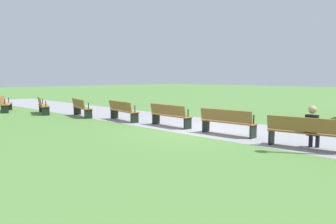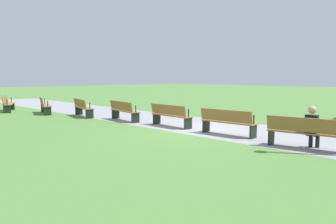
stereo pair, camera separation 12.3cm
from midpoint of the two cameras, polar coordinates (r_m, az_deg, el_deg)
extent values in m
plane|color=#54843D|center=(12.28, 4.89, -3.17)|extent=(120.00, 120.00, 0.00)
cube|color=#939399|center=(13.09, 7.87, -2.62)|extent=(44.84, 4.02, 0.01)
cube|color=#996633|center=(20.89, -26.25, 1.27)|extent=(1.98, 1.24, 0.04)
cube|color=#996633|center=(20.90, -26.82, 1.91)|extent=(1.84, 0.93, 0.40)
cube|color=black|center=(21.83, -25.95, 0.85)|extent=(0.21, 0.36, 0.43)
cylinder|color=black|center=(21.80, -25.94, 1.89)|extent=(0.06, 0.06, 0.30)
cube|color=black|center=(19.99, -26.51, 0.40)|extent=(0.21, 0.36, 0.43)
cylinder|color=black|center=(19.96, -26.51, 1.53)|extent=(0.06, 0.06, 0.30)
cube|color=#996633|center=(18.91, -20.81, 1.06)|extent=(2.01, 1.08, 0.04)
cube|color=#996633|center=(18.88, -21.45, 1.77)|extent=(1.90, 0.76, 0.40)
cube|color=black|center=(19.85, -21.00, 0.60)|extent=(0.18, 0.37, 0.43)
cylinder|color=black|center=(19.83, -20.99, 1.74)|extent=(0.06, 0.06, 0.30)
cube|color=black|center=(18.01, -20.55, 0.10)|extent=(0.18, 0.37, 0.43)
cylinder|color=black|center=(17.97, -20.53, 1.35)|extent=(0.06, 0.06, 0.30)
cube|color=#996633|center=(16.93, -14.76, 0.72)|extent=(2.03, 0.90, 0.04)
cube|color=#996633|center=(16.86, -15.43, 1.50)|extent=(1.95, 0.58, 0.40)
cube|color=black|center=(17.85, -15.57, 0.21)|extent=(0.15, 0.38, 0.43)
cylinder|color=black|center=(17.82, -15.55, 1.48)|extent=(0.05, 0.05, 0.30)
cube|color=black|center=(16.07, -13.81, -0.37)|extent=(0.15, 0.38, 0.43)
cylinder|color=black|center=(16.04, -13.78, 1.04)|extent=(0.05, 0.05, 0.30)
cube|color=#996633|center=(14.99, -7.85, 0.19)|extent=(2.02, 0.72, 0.04)
cube|color=#996633|center=(14.87, -8.54, 1.07)|extent=(1.98, 0.39, 0.40)
cube|color=black|center=(15.84, -9.45, -0.37)|extent=(0.11, 0.38, 0.43)
cylinder|color=black|center=(15.81, -9.41, 1.06)|extent=(0.05, 0.05, 0.30)
cube|color=black|center=(14.21, -6.04, -1.05)|extent=(0.11, 0.38, 0.43)
cylinder|color=black|center=(14.18, -5.99, 0.54)|extent=(0.05, 0.05, 0.30)
cube|color=#996633|center=(13.12, 0.25, -0.58)|extent=(2.00, 0.54, 0.04)
cube|color=#996633|center=(12.96, -0.40, 0.41)|extent=(1.98, 0.20, 0.40)
cube|color=black|center=(13.84, -2.34, -1.21)|extent=(0.08, 0.38, 0.43)
cylinder|color=black|center=(13.81, -2.28, 0.42)|extent=(0.05, 0.05, 0.30)
cube|color=black|center=(12.48, 3.13, -2.01)|extent=(0.08, 0.38, 0.43)
cylinder|color=black|center=(12.44, 3.21, -0.20)|extent=(0.05, 0.05, 0.30)
cube|color=#996633|center=(11.36, 10.07, -1.71)|extent=(2.00, 0.54, 0.04)
cube|color=#996633|center=(11.17, 9.54, -0.59)|extent=(1.98, 0.20, 0.40)
cube|color=black|center=(11.91, 6.26, -2.43)|extent=(0.08, 0.38, 0.43)
cylinder|color=black|center=(11.88, 6.34, -0.53)|extent=(0.05, 0.05, 0.30)
cube|color=black|center=(10.93, 14.17, -3.34)|extent=(0.08, 0.38, 0.43)
cylinder|color=black|center=(10.90, 14.27, -1.28)|extent=(0.05, 0.05, 0.30)
cube|color=#996633|center=(9.82, 22.26, -3.29)|extent=(2.02, 0.72, 0.04)
cube|color=#996633|center=(9.60, 22.01, -2.03)|extent=(1.98, 0.39, 0.40)
cube|color=black|center=(10.13, 17.10, -4.17)|extent=(0.11, 0.38, 0.43)
cylinder|color=black|center=(10.09, 17.20, -1.94)|extent=(0.05, 0.05, 0.30)
cube|color=black|center=(9.73, 23.23, -1.91)|extent=(0.35, 0.24, 0.50)
sphere|color=tan|center=(9.70, 23.35, 0.38)|extent=(0.22, 0.22, 0.22)
cylinder|color=#23232D|center=(9.96, 22.90, -3.29)|extent=(0.18, 0.38, 0.13)
cylinder|color=#23232D|center=(10.17, 23.10, -4.35)|extent=(0.12, 0.12, 0.43)
cylinder|color=#23232D|center=(9.92, 23.91, -3.37)|extent=(0.18, 0.38, 0.13)
cylinder|color=#23232D|center=(10.13, 24.09, -4.43)|extent=(0.12, 0.12, 0.43)
camera|label=1|loc=(0.06, -90.32, -0.03)|focal=35.31mm
camera|label=2|loc=(0.06, 89.68, 0.03)|focal=35.31mm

